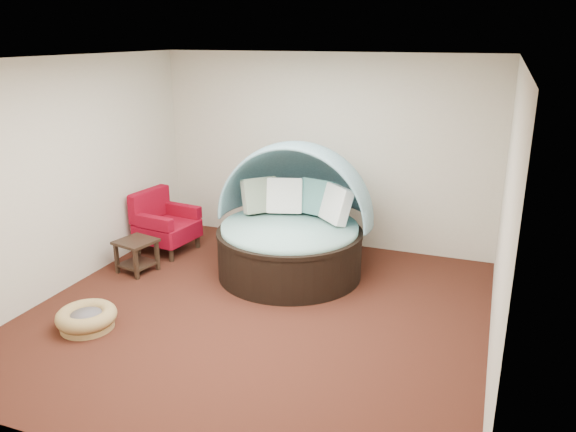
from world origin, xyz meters
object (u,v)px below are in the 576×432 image
(red_armchair, at_px, (164,223))
(side_table, at_px, (137,251))
(pet_basket, at_px, (87,318))
(canopy_daybed, at_px, (293,214))

(red_armchair, bearing_deg, side_table, -76.43)
(red_armchair, bearing_deg, pet_basket, -70.93)
(red_armchair, relative_size, side_table, 1.61)
(canopy_daybed, xyz_separation_m, pet_basket, (-1.55, -2.22, -0.69))
(pet_basket, relative_size, red_armchair, 0.88)
(red_armchair, bearing_deg, canopy_daybed, 5.41)
(pet_basket, xyz_separation_m, red_armchair, (-0.47, 2.29, 0.29))
(side_table, bearing_deg, red_armchair, 96.13)
(pet_basket, height_order, side_table, side_table)
(canopy_daybed, height_order, side_table, canopy_daybed)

